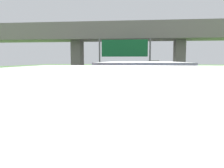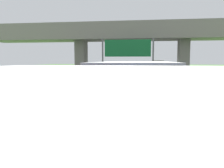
# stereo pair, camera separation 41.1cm
# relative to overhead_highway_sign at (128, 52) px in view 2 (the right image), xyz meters

# --- Properties ---
(lane_centre_stripe) EXTENTS (0.20, 101.47, 0.01)m
(lane_centre_stripe) POSITION_rel_overhead_highway_sign_xyz_m (0.00, -2.29, -4.39)
(lane_centre_stripe) COLOR white
(lane_centre_stripe) RESTS_ON ground
(overpass_bridge) EXTENTS (40.00, 4.80, 8.38)m
(overpass_bridge) POSITION_rel_overhead_highway_sign_xyz_m (0.00, 5.39, 2.00)
(overpass_bridge) COLOR gray
(overpass_bridge) RESTS_ON ground
(overhead_highway_sign) EXTENTS (5.88, 0.18, 5.88)m
(overhead_highway_sign) POSITION_rel_overhead_highway_sign_xyz_m (0.00, 0.00, 0.00)
(overhead_highway_sign) COLOR slate
(overhead_highway_sign) RESTS_ON ground
(speed_limit_sign) EXTENTS (0.60, 0.08, 2.23)m
(speed_limit_sign) POSITION_rel_overhead_highway_sign_xyz_m (7.40, -6.13, -2.92)
(speed_limit_sign) COLOR slate
(speed_limit_sign) RESTS_ON ground
(truck_silver) EXTENTS (2.44, 7.30, 3.44)m
(truck_silver) POSITION_rel_overhead_highway_sign_xyz_m (1.78, -17.59, -2.46)
(truck_silver) COLOR black
(truck_silver) RESTS_ON ground
(truck_orange) EXTENTS (2.44, 7.30, 3.44)m
(truck_orange) POSITION_rel_overhead_highway_sign_xyz_m (4.84, 28.66, -2.46)
(truck_orange) COLOR black
(truck_orange) RESTS_ON ground
(car_black) EXTENTS (1.86, 4.10, 1.72)m
(car_black) POSITION_rel_overhead_highway_sign_xyz_m (-4.83, 26.60, -3.53)
(car_black) COLOR black
(car_black) RESTS_ON ground
(construction_barrel_3) EXTENTS (0.57, 0.57, 0.90)m
(construction_barrel_3) POSITION_rel_overhead_highway_sign_xyz_m (6.57, -10.19, -3.93)
(construction_barrel_3) COLOR orange
(construction_barrel_3) RESTS_ON ground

